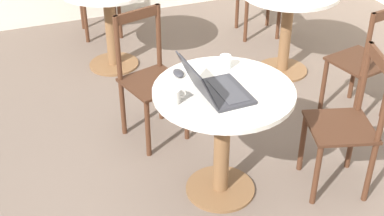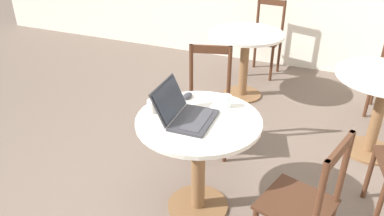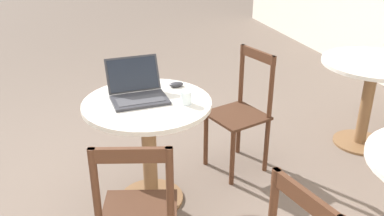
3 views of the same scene
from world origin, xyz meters
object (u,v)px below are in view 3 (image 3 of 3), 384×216
object	(u,v)px
cafe_table_far	(370,83)
drinking_glass	(186,98)
mug	(133,79)
cafe_table_near	(148,128)
laptop	(138,91)
mouse	(176,84)
chair_near_back	(242,114)

from	to	relation	value
cafe_table_far	drinking_glass	bearing A→B (deg)	-78.65
mug	drinking_glass	bearing A→B (deg)	31.30
cafe_table_near	cafe_table_far	xyz separation A→B (m)	(-0.23, 1.91, 0.00)
mug	drinking_glass	world-z (taller)	drinking_glass
laptop	mouse	world-z (taller)	laptop
drinking_glass	mug	bearing A→B (deg)	-148.70
mug	drinking_glass	distance (m)	0.49
cafe_table_far	chair_near_back	xyz separation A→B (m)	(0.01, -1.15, -0.11)
cafe_table_near	chair_near_back	xyz separation A→B (m)	(-0.22, 0.76, -0.11)
mouse	mug	size ratio (longest dim) A/B	0.86
drinking_glass	cafe_table_far	bearing A→B (deg)	101.35
mouse	drinking_glass	xyz separation A→B (m)	(0.30, -0.02, 0.03)
chair_near_back	mouse	bearing A→B (deg)	-86.76
laptop	mouse	bearing A→B (deg)	112.45
cafe_table_near	laptop	bearing A→B (deg)	-147.83
drinking_glass	mouse	bearing A→B (deg)	176.59
cafe_table_near	laptop	size ratio (longest dim) A/B	2.28
cafe_table_near	cafe_table_far	distance (m)	1.92
cafe_table_far	laptop	bearing A→B (deg)	-85.36
mug	drinking_glass	xyz separation A→B (m)	(0.42, 0.26, 0.00)
cafe_table_near	cafe_table_far	size ratio (longest dim) A/B	1.00
chair_near_back	drinking_glass	bearing A→B (deg)	-58.42
cafe_table_far	laptop	size ratio (longest dim) A/B	2.28
laptop	mug	size ratio (longest dim) A/B	3.09
laptop	drinking_glass	bearing A→B (deg)	56.72
cafe_table_far	mouse	xyz separation A→B (m)	(0.04, -1.66, 0.20)
mouse	drinking_glass	size ratio (longest dim) A/B	1.17
cafe_table_near	laptop	xyz separation A→B (m)	(-0.07, -0.04, 0.24)
mouse	drinking_glass	distance (m)	0.30
cafe_table_near	chair_near_back	world-z (taller)	chair_near_back
cafe_table_near	chair_near_back	distance (m)	0.80
chair_near_back	mug	distance (m)	0.87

